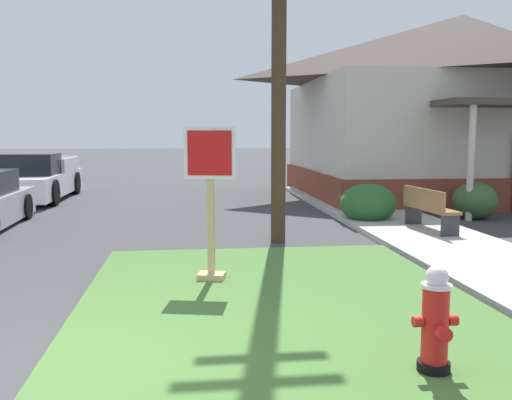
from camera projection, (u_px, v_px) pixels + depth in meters
ground_plane at (51, 380)px, 4.68m from camera, size 160.00×160.00×0.00m
grass_corner_patch at (277, 300)px, 6.81m from camera, size 4.74×5.91×0.08m
sidewalk_strip at (410, 229)px, 11.78m from camera, size 2.20×18.48×0.12m
fire_hydrant at (435, 322)px, 4.62m from camera, size 0.38×0.34×0.90m
stop_sign at (211, 208)px, 7.52m from camera, size 0.68×0.35×2.07m
manhole_cover at (146, 281)px, 7.83m from camera, size 0.70×0.70×0.02m
pickup_truck_white at (34, 181)px, 17.44m from camera, size 2.08×5.45×1.48m
street_bench at (428, 207)px, 11.27m from camera, size 0.53×1.67×0.85m
corner_house at (460, 104)px, 18.37m from camera, size 10.67×9.54×5.91m
shrub_near_porch at (475, 200)px, 13.54m from camera, size 1.04×1.04×0.92m
shrub_by_curb at (368, 203)px, 12.90m from camera, size 1.29×1.29×0.92m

